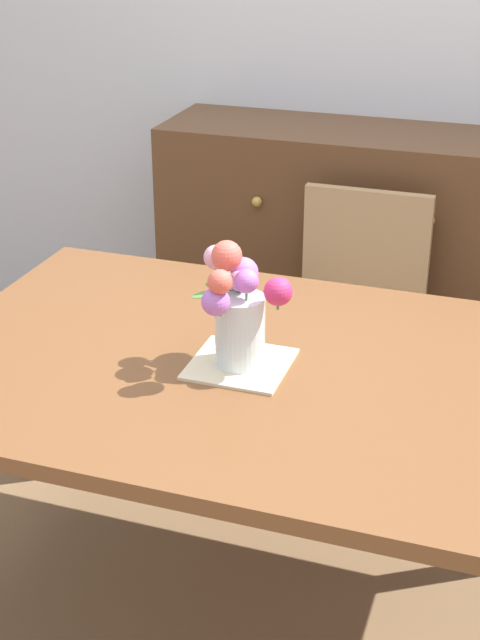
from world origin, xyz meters
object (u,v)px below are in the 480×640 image
dining_table (255,394)px  chair_far (356,310)px  flower_vase (238,305)px  dresser (352,263)px

dining_table → chair_far: chair_far is taller
flower_vase → chair_far: bearing=83.7°
flower_vase → dresser: bearing=90.6°
dining_table → chair_far: size_ratio=1.79×
chair_far → flower_vase: (-0.10, -0.90, 0.40)m
dresser → flower_vase: size_ratio=4.62×
dining_table → flower_vase: size_ratio=5.30×
dining_table → flower_vase: flower_vase is taller
dining_table → chair_far: (0.06, 0.88, -0.16)m
dresser → flower_vase: bearing=-89.4°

